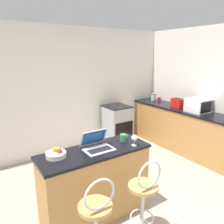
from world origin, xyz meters
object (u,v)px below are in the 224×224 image
wine_glass_tall (134,138)px  stove_range (117,126)px  bar_stool_far (144,201)px  storage_jar (153,97)px  bar_stool_near (96,223)px  mug_red (159,99)px  toaster (177,103)px  fruit_bowl (56,154)px  microwave (199,105)px  laptop (97,144)px  mug_green (123,138)px

wine_glass_tall → stove_range: bearing=61.1°
bar_stool_far → stove_range: (1.24, 2.33, 0.02)m
bar_stool_far → storage_jar: (2.38, 2.36, 0.56)m
stove_range → wine_glass_tall: (-1.06, -1.92, 0.56)m
bar_stool_near → bar_stool_far: size_ratio=1.00×
bar_stool_far → stove_range: size_ratio=1.04×
bar_stool_near → mug_red: bearing=36.1°
bar_stool_far → toaster: size_ratio=3.83×
bar_stool_near → toaster: (2.88, 1.50, 0.58)m
fruit_bowl → microwave: bearing=6.9°
bar_stool_far → toaster: bearing=33.5°
bar_stool_near → storage_jar: (2.99, 2.36, 0.56)m
laptop → storage_jar: laptop is taller
bar_stool_far → wine_glass_tall: (0.18, 0.41, 0.58)m
bar_stool_far → storage_jar: storage_jar is taller
laptop → mug_red: (2.73, 1.65, -0.01)m
toaster → wine_glass_tall: toaster is taller
microwave → mug_green: bearing=-169.2°
laptop → fruit_bowl: size_ratio=1.54×
stove_range → bar_stool_near: bearing=-128.5°
laptop → mug_red: laptop is taller
bar_stool_near → laptop: bearing=59.4°
storage_jar → bar_stool_near: bearing=-141.7°
microwave → fruit_bowl: microwave is taller
laptop → storage_jar: size_ratio=2.11×
bar_stool_near → toaster: size_ratio=3.83×
laptop → toaster: laptop is taller
storage_jar → stove_range: bearing=-178.6°
mug_green → stove_range: bearing=57.8°
bar_stool_near → storage_jar: size_ratio=5.83×
bar_stool_near → bar_stool_far: bearing=0.0°
laptop → wine_glass_tall: bearing=-22.1°
stove_range → mug_green: mug_green is taller
laptop → fruit_bowl: bearing=173.6°
microwave → fruit_bowl: 3.11m
bar_stool_near → stove_range: size_ratio=1.04×
bar_stool_far → laptop: bearing=113.8°
bar_stool_far → microwave: microwave is taller
toaster → stove_range: bearing=141.2°
bar_stool_far → toaster: 2.78m
mug_green → mug_red: 2.83m
bar_stool_far → stove_range: bar_stool_far is taller
laptop → fruit_bowl: 0.49m
microwave → mug_green: (-2.18, -0.41, -0.08)m
microwave → fruit_bowl: (-3.08, -0.37, -0.10)m
laptop → wine_glass_tall: 0.48m
bar_stool_near → storage_jar: bearing=38.3°
wine_glass_tall → toaster: bearing=27.6°
bar_stool_far → laptop: 0.84m
bar_stool_far → microwave: 2.62m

